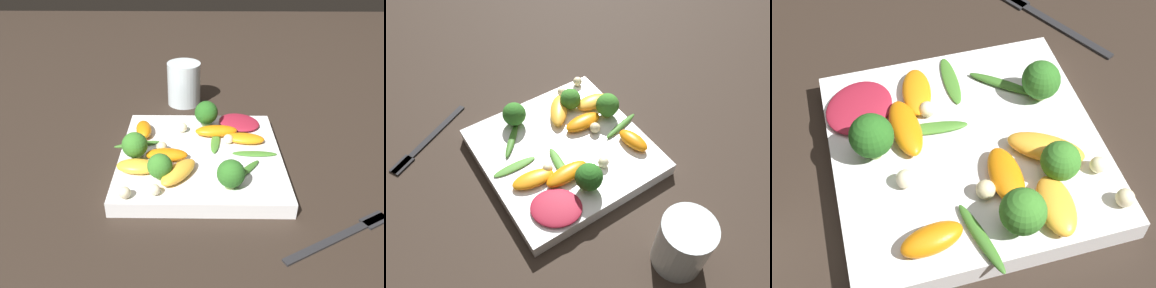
% 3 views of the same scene
% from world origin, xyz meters
% --- Properties ---
extents(ground_plane, '(2.40, 2.40, 0.00)m').
position_xyz_m(ground_plane, '(0.00, 0.00, 0.00)').
color(ground_plane, '#2D231C').
extents(plate, '(0.27, 0.27, 0.03)m').
position_xyz_m(plate, '(0.00, 0.00, 0.01)').
color(plate, white).
rests_on(plate, ground_plane).
extents(drinking_glass, '(0.07, 0.07, 0.09)m').
position_xyz_m(drinking_glass, '(-0.04, 0.25, 0.05)').
color(drinking_glass, silver).
rests_on(drinking_glass, ground_plane).
extents(fork, '(0.17, 0.10, 0.01)m').
position_xyz_m(fork, '(0.20, -0.16, 0.00)').
color(fork, '#262628').
rests_on(fork, ground_plane).
extents(radicchio_leaf_0, '(0.10, 0.10, 0.01)m').
position_xyz_m(radicchio_leaf_0, '(0.07, 0.10, 0.03)').
color(radicchio_leaf_0, maroon).
rests_on(radicchio_leaf_0, plate).
extents(orange_segment_0, '(0.08, 0.03, 0.02)m').
position_xyz_m(orange_segment_0, '(0.03, 0.06, 0.04)').
color(orange_segment_0, orange).
rests_on(orange_segment_0, plate).
extents(orange_segment_1, '(0.04, 0.06, 0.02)m').
position_xyz_m(orange_segment_1, '(-0.10, 0.06, 0.04)').
color(orange_segment_1, orange).
rests_on(orange_segment_1, plate).
extents(orange_segment_2, '(0.07, 0.03, 0.02)m').
position_xyz_m(orange_segment_2, '(-0.06, -0.02, 0.03)').
color(orange_segment_2, orange).
rests_on(orange_segment_2, plate).
extents(orange_segment_3, '(0.07, 0.04, 0.02)m').
position_xyz_m(orange_segment_3, '(-0.10, -0.06, 0.04)').
color(orange_segment_3, '#FCAD33').
rests_on(orange_segment_3, plate).
extents(orange_segment_4, '(0.07, 0.08, 0.02)m').
position_xyz_m(orange_segment_4, '(-0.03, -0.07, 0.04)').
color(orange_segment_4, '#FCAD33').
rests_on(orange_segment_4, plate).
extents(orange_segment_5, '(0.07, 0.04, 0.01)m').
position_xyz_m(orange_segment_5, '(0.08, 0.03, 0.03)').
color(orange_segment_5, orange).
rests_on(orange_segment_5, plate).
extents(broccoli_floret_0, '(0.04, 0.04, 0.05)m').
position_xyz_m(broccoli_floret_0, '(0.01, 0.09, 0.05)').
color(broccoli_floret_0, '#7A9E51').
rests_on(broccoli_floret_0, plate).
extents(broccoli_floret_1, '(0.04, 0.04, 0.04)m').
position_xyz_m(broccoli_floret_1, '(-0.06, -0.07, 0.05)').
color(broccoli_floret_1, '#7A9E51').
rests_on(broccoli_floret_1, plate).
extents(broccoli_floret_2, '(0.04, 0.04, 0.05)m').
position_xyz_m(broccoli_floret_2, '(0.04, -0.09, 0.05)').
color(broccoli_floret_2, '#7A9E51').
rests_on(broccoli_floret_2, plate).
extents(broccoli_floret_3, '(0.04, 0.04, 0.05)m').
position_xyz_m(broccoli_floret_3, '(-0.11, -0.02, 0.05)').
color(broccoli_floret_3, '#7A9E51').
rests_on(broccoli_floret_3, plate).
extents(arugula_sprig_0, '(0.08, 0.03, 0.01)m').
position_xyz_m(arugula_sprig_0, '(-0.11, 0.02, 0.03)').
color(arugula_sprig_0, '#3D7528').
rests_on(arugula_sprig_0, plate).
extents(arugula_sprig_1, '(0.06, 0.07, 0.01)m').
position_xyz_m(arugula_sprig_1, '(0.07, -0.06, 0.03)').
color(arugula_sprig_1, '#3D7528').
rests_on(arugula_sprig_1, plate).
extents(arugula_sprig_2, '(0.02, 0.08, 0.01)m').
position_xyz_m(arugula_sprig_2, '(0.03, 0.03, 0.03)').
color(arugula_sprig_2, '#47842D').
rests_on(arugula_sprig_2, plate).
extents(arugula_sprig_3, '(0.07, 0.02, 0.00)m').
position_xyz_m(arugula_sprig_3, '(0.09, -0.01, 0.03)').
color(arugula_sprig_3, '#47842D').
rests_on(arugula_sprig_3, plate).
extents(macadamia_nut_0, '(0.02, 0.02, 0.02)m').
position_xyz_m(macadamia_nut_0, '(-0.07, -0.00, 0.04)').
color(macadamia_nut_0, beige).
rests_on(macadamia_nut_0, plate).
extents(macadamia_nut_1, '(0.02, 0.02, 0.02)m').
position_xyz_m(macadamia_nut_1, '(0.05, 0.03, 0.03)').
color(macadamia_nut_1, beige).
rests_on(macadamia_nut_1, plate).
extents(macadamia_nut_2, '(0.02, 0.02, 0.02)m').
position_xyz_m(macadamia_nut_2, '(-0.11, -0.12, 0.03)').
color(macadamia_nut_2, beige).
rests_on(macadamia_nut_2, plate).
extents(macadamia_nut_3, '(0.02, 0.02, 0.02)m').
position_xyz_m(macadamia_nut_3, '(-0.03, 0.07, 0.03)').
color(macadamia_nut_3, beige).
rests_on(macadamia_nut_3, plate).
extents(macadamia_nut_4, '(0.02, 0.02, 0.02)m').
position_xyz_m(macadamia_nut_4, '(-0.07, -0.11, 0.03)').
color(macadamia_nut_4, beige).
rests_on(macadamia_nut_4, plate).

